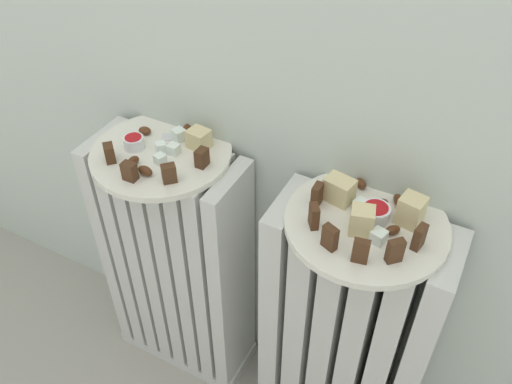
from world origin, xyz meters
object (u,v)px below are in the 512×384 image
Objects in this scene: jam_bowl_left at (134,142)px; plate_right at (366,224)px; radiator_right at (344,339)px; fork at (166,147)px; radiator_left at (178,268)px; jam_bowl_right at (375,212)px; plate_left at (161,154)px.

plate_right is at bearing 1.80° from jam_bowl_left.
radiator_right is 6.43× the size of fork.
plate_right is (0.00, 0.00, 0.33)m from radiator_right.
jam_bowl_left reaches higher than radiator_left.
radiator_left is 1.00× the size of radiator_right.
jam_bowl_left is at bearing -176.91° from jam_bowl_right.
jam_bowl_right is (0.41, 0.01, 0.02)m from plate_left.
radiator_right is at bearing -116.57° from plate_right.
radiator_left is 0.35m from jam_bowl_left.
jam_bowl_right reaches higher than plate_right.
fork is at bearing 178.21° from plate_right.
plate_right is (0.40, 0.00, 0.00)m from plate_left.
plate_left is at bearing -178.51° from jam_bowl_right.
plate_right is 0.45m from jam_bowl_left.
plate_right is 0.02m from jam_bowl_right.
plate_right is 2.72× the size of fork.
radiator_left is at bearing 16.08° from jam_bowl_left.
fork is (-0.40, 0.01, 0.33)m from radiator_right.
fork reaches higher than radiator_left.
radiator_right is at bearing 1.80° from jam_bowl_left.
jam_bowl_right is at bearing 50.57° from radiator_right.
jam_bowl_left is at bearing -178.20° from radiator_right.
radiator_left is 0.33m from plate_left.
fork is (-0.40, 0.01, 0.01)m from plate_right.
fork is at bearing 79.88° from radiator_left.
fork reaches higher than plate_right.
radiator_left is 13.34× the size of jam_bowl_right.
jam_bowl_left is (-0.05, -0.01, 0.34)m from radiator_left.
radiator_right is at bearing -0.00° from plate_left.
radiator_right is 0.33m from plate_right.
radiator_left is 0.54m from jam_bowl_right.
fork reaches higher than radiator_right.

